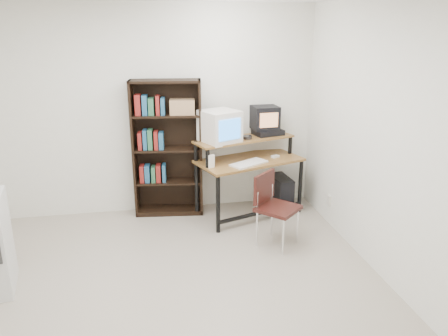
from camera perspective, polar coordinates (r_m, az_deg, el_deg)
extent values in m
cube|color=#B1A492|center=(4.19, -6.51, -15.91)|extent=(4.00, 4.00, 0.01)
cube|color=white|center=(5.57, -8.63, 7.26)|extent=(4.00, 0.01, 2.60)
cube|color=white|center=(1.80, -2.79, -16.67)|extent=(4.00, 0.01, 2.60)
cube|color=white|center=(4.23, 20.91, 2.83)|extent=(0.01, 4.00, 2.60)
cube|color=olive|center=(5.47, 3.33, 0.98)|extent=(1.43, 1.03, 0.03)
cube|color=olive|center=(5.51, 2.66, 3.81)|extent=(1.35, 0.78, 0.02)
cylinder|color=black|center=(5.07, -0.79, -4.72)|extent=(0.05, 0.05, 0.72)
cylinder|color=black|center=(5.71, 9.92, -2.33)|extent=(0.05, 0.05, 0.72)
cylinder|color=black|center=(5.50, -3.62, -1.45)|extent=(0.05, 0.05, 0.98)
cylinder|color=black|center=(6.09, 6.65, 0.43)|extent=(0.05, 0.05, 0.98)
cylinder|color=black|center=(5.46, 4.83, -5.81)|extent=(1.16, 0.44, 0.05)
cube|color=white|center=(5.31, -0.57, 5.44)|extent=(0.54, 0.54, 0.39)
cube|color=#2D7FED|center=(5.15, 0.78, 5.03)|extent=(0.28, 0.14, 0.25)
cube|color=black|center=(5.69, 5.76, 4.62)|extent=(0.41, 0.34, 0.08)
cube|color=black|center=(5.67, 5.33, 6.56)|extent=(0.34, 0.33, 0.30)
cube|color=tan|center=(5.52, 5.90, 6.23)|extent=(0.24, 0.03, 0.18)
cylinder|color=#26262B|center=(5.47, 3.04, 3.97)|extent=(0.14, 0.14, 0.05)
cube|color=white|center=(5.28, 3.26, 0.53)|extent=(0.51, 0.42, 0.03)
cube|color=black|center=(5.57, 6.61, 1.24)|extent=(0.23, 0.20, 0.01)
cube|color=white|center=(5.59, 6.70, 1.48)|extent=(0.12, 0.10, 0.03)
cube|color=white|center=(5.14, -1.82, 0.87)|extent=(0.10, 0.10, 0.17)
cube|color=black|center=(5.90, 7.42, -3.09)|extent=(0.24, 0.46, 0.42)
cube|color=black|center=(4.81, 7.07, -5.27)|extent=(0.57, 0.57, 0.04)
cube|color=black|center=(4.81, 5.27, -2.46)|extent=(0.30, 0.29, 0.33)
cylinder|color=silver|center=(4.70, 7.74, -8.90)|extent=(0.02, 0.02, 0.41)
cylinder|color=silver|center=(4.96, 9.56, -7.47)|extent=(0.02, 0.02, 0.41)
cylinder|color=silver|center=(4.85, 4.31, -7.92)|extent=(0.02, 0.02, 0.41)
cylinder|color=silver|center=(5.10, 6.27, -6.59)|extent=(0.02, 0.02, 0.41)
cube|color=black|center=(5.55, -11.66, 2.36)|extent=(0.06, 0.29, 1.72)
cube|color=black|center=(5.50, -3.07, 2.56)|extent=(0.06, 0.29, 1.72)
cube|color=black|center=(5.64, -7.31, 2.83)|extent=(0.85, 0.12, 1.72)
cube|color=black|center=(5.34, -7.75, 11.20)|extent=(0.89, 0.39, 0.03)
cube|color=black|center=(5.78, -7.06, -5.46)|extent=(0.89, 0.39, 0.06)
cube|color=black|center=(5.64, -7.21, -1.74)|extent=(0.82, 0.36, 0.03)
cube|color=black|center=(5.51, -7.38, 2.47)|extent=(0.82, 0.36, 0.02)
cube|color=black|center=(5.41, -7.57, 6.84)|extent=(0.82, 0.36, 0.02)
cube|color=#9D764F|center=(5.38, -5.47, 7.97)|extent=(0.32, 0.24, 0.18)
cube|color=beige|center=(5.50, 13.53, -4.08)|extent=(0.02, 0.08, 0.12)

